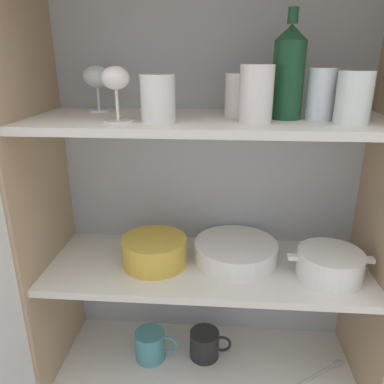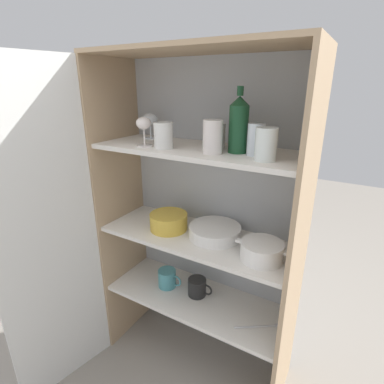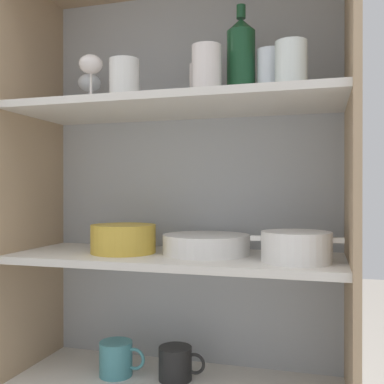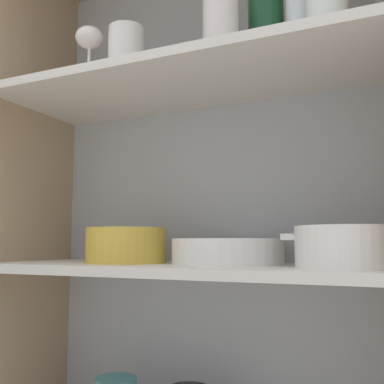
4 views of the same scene
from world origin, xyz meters
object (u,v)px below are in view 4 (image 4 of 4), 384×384
Objects in this scene: mixing_bowl_large at (126,244)px; casserole_dish at (344,247)px; plate_stack_white at (227,251)px; wine_bottle at (266,16)px.

mixing_bowl_large reaches higher than casserole_dish.
plate_stack_white is 1.07× the size of casserole_dish.
mixing_bowl_large is at bearing -178.69° from wine_bottle.
wine_bottle is at bearing 164.00° from casserole_dish.
wine_bottle is 1.02× the size of plate_stack_white.
wine_bottle reaches higher than plate_stack_white.
casserole_dish is (0.25, -0.07, 0.01)m from plate_stack_white.
wine_bottle is 1.10× the size of casserole_dish.
mixing_bowl_large is 0.48m from casserole_dish.
plate_stack_white is (-0.10, 0.03, -0.50)m from wine_bottle.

